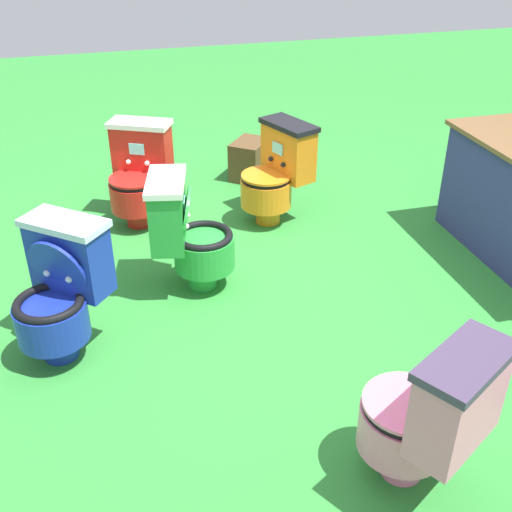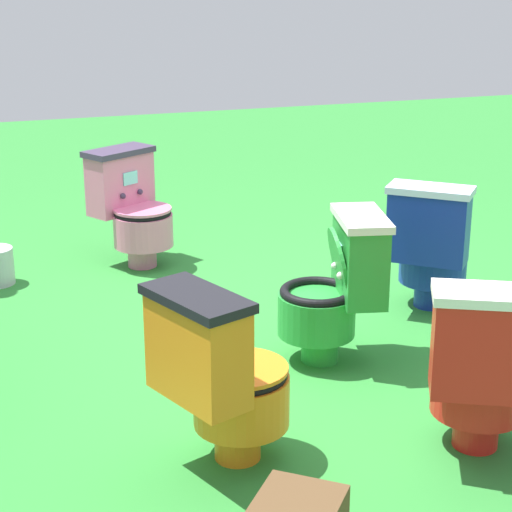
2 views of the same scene
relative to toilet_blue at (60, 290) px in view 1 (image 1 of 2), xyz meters
The scene contains 7 objects.
ground 1.16m from the toilet_blue, 96.64° to the left, with size 14.00×14.00×0.00m, color #2D8433.
toilet_blue is the anchor object (origin of this frame).
toilet_orange 1.91m from the toilet_blue, 127.38° to the left, with size 0.55×0.60×0.73m.
toilet_pink 1.89m from the toilet_blue, 46.64° to the left, with size 0.63×0.59×0.73m.
toilet_red 1.52m from the toilet_blue, 158.42° to the left, with size 0.62×0.58×0.73m.
toilet_green 0.85m from the toilet_blue, 120.10° to the left, with size 0.50×0.57×0.73m.
small_crate 2.50m from the toilet_blue, 141.94° to the left, with size 0.34×0.25×0.32m, color brown.
Camera 1 is at (2.96, -0.85, 2.15)m, focal length 43.84 mm.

